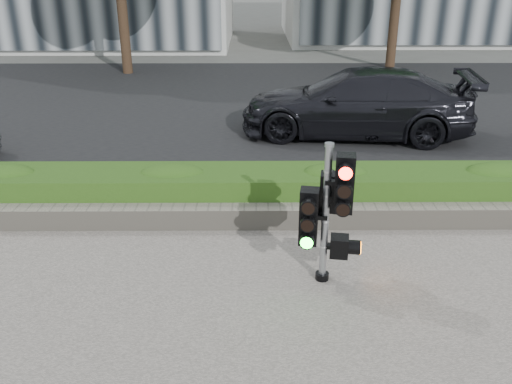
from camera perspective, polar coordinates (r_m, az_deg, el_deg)
ground at (r=7.01m, az=-1.42°, el=-10.88°), size 120.00×120.00×0.00m
road at (r=16.28m, az=-0.85°, el=9.40°), size 60.00×13.00×0.02m
curb at (r=9.75m, az=-1.13°, el=-0.10°), size 60.00×0.25×0.12m
stone_wall at (r=8.56m, az=-1.23°, el=-2.58°), size 12.00×0.32×0.34m
hedge at (r=9.08m, az=-1.19°, el=0.18°), size 12.00×1.00×0.68m
traffic_signal at (r=6.86m, az=7.59°, el=-1.55°), size 0.68×0.53×1.89m
car_dark at (r=13.20m, az=10.47°, el=9.23°), size 5.64×2.88×1.57m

